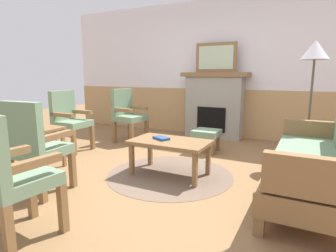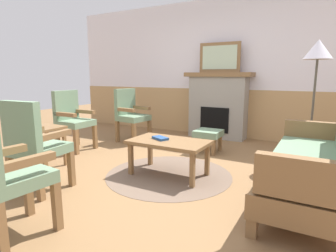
{
  "view_description": "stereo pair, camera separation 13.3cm",
  "coord_description": "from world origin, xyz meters",
  "px_view_note": "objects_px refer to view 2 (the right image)",
  "views": [
    {
      "loc": [
        1.68,
        -2.9,
        1.23
      ],
      "look_at": [
        0.0,
        0.35,
        0.55
      ],
      "focal_mm": 29.47,
      "sensor_mm": 36.0,
      "label": 1
    },
    {
      "loc": [
        1.8,
        -2.84,
        1.23
      ],
      "look_at": [
        0.0,
        0.35,
        0.55
      ],
      "focal_mm": 29.47,
      "sensor_mm": 36.0,
      "label": 2
    }
  ],
  "objects_px": {
    "armchair_front_center": "(34,143)",
    "side_table": "(44,135)",
    "coffee_table": "(169,145)",
    "footstool": "(208,135)",
    "fireplace": "(218,105)",
    "framed_picture": "(220,57)",
    "armchair_near_fireplace": "(130,113)",
    "floor_lamp_by_couch": "(318,58)",
    "couch": "(312,164)",
    "armchair_front_left": "(2,170)",
    "book_on_table": "(160,138)",
    "armchair_by_window_left": "(72,117)"
  },
  "relations": [
    {
      "from": "armchair_by_window_left",
      "to": "armchair_front_center",
      "type": "relative_size",
      "value": 1.0
    },
    {
      "from": "footstool",
      "to": "framed_picture",
      "type": "bearing_deg",
      "value": 102.18
    },
    {
      "from": "fireplace",
      "to": "armchair_by_window_left",
      "type": "relative_size",
      "value": 1.33
    },
    {
      "from": "fireplace",
      "to": "footstool",
      "type": "distance_m",
      "value": 1.19
    },
    {
      "from": "coffee_table",
      "to": "footstool",
      "type": "xyz_separation_m",
      "value": [
        0.04,
        1.21,
        -0.1
      ]
    },
    {
      "from": "armchair_near_fireplace",
      "to": "armchair_front_center",
      "type": "distance_m",
      "value": 2.41
    },
    {
      "from": "framed_picture",
      "to": "armchair_near_fireplace",
      "type": "relative_size",
      "value": 0.82
    },
    {
      "from": "book_on_table",
      "to": "side_table",
      "type": "height_order",
      "value": "side_table"
    },
    {
      "from": "fireplace",
      "to": "couch",
      "type": "relative_size",
      "value": 0.72
    },
    {
      "from": "book_on_table",
      "to": "armchair_front_center",
      "type": "relative_size",
      "value": 0.22
    },
    {
      "from": "armchair_front_center",
      "to": "side_table",
      "type": "height_order",
      "value": "armchair_front_center"
    },
    {
      "from": "armchair_front_center",
      "to": "side_table",
      "type": "relative_size",
      "value": 1.78
    },
    {
      "from": "coffee_table",
      "to": "side_table",
      "type": "height_order",
      "value": "side_table"
    },
    {
      "from": "book_on_table",
      "to": "armchair_front_left",
      "type": "bearing_deg",
      "value": -98.97
    },
    {
      "from": "fireplace",
      "to": "armchair_front_left",
      "type": "distance_m",
      "value": 4.11
    },
    {
      "from": "couch",
      "to": "armchair_front_left",
      "type": "height_order",
      "value": "same"
    },
    {
      "from": "armchair_front_left",
      "to": "armchair_front_center",
      "type": "distance_m",
      "value": 0.86
    },
    {
      "from": "book_on_table",
      "to": "floor_lamp_by_couch",
      "type": "height_order",
      "value": "floor_lamp_by_couch"
    },
    {
      "from": "couch",
      "to": "armchair_near_fireplace",
      "type": "height_order",
      "value": "same"
    },
    {
      "from": "couch",
      "to": "armchair_front_center",
      "type": "bearing_deg",
      "value": -156.22
    },
    {
      "from": "fireplace",
      "to": "side_table",
      "type": "xyz_separation_m",
      "value": [
        -1.41,
        -2.88,
        -0.22
      ]
    },
    {
      "from": "footstool",
      "to": "side_table",
      "type": "height_order",
      "value": "side_table"
    },
    {
      "from": "fireplace",
      "to": "book_on_table",
      "type": "xyz_separation_m",
      "value": [
        0.07,
        -2.32,
        -0.2
      ]
    },
    {
      "from": "armchair_front_left",
      "to": "side_table",
      "type": "bearing_deg",
      "value": 134.37
    },
    {
      "from": "book_on_table",
      "to": "armchair_front_left",
      "type": "relative_size",
      "value": 0.22
    },
    {
      "from": "fireplace",
      "to": "armchair_near_fireplace",
      "type": "bearing_deg",
      "value": -139.71
    },
    {
      "from": "footstool",
      "to": "armchair_near_fireplace",
      "type": "height_order",
      "value": "armchair_near_fireplace"
    },
    {
      "from": "couch",
      "to": "footstool",
      "type": "height_order",
      "value": "couch"
    },
    {
      "from": "footstool",
      "to": "armchair_by_window_left",
      "type": "relative_size",
      "value": 0.41
    },
    {
      "from": "armchair_front_center",
      "to": "side_table",
      "type": "distance_m",
      "value": 0.87
    },
    {
      "from": "framed_picture",
      "to": "floor_lamp_by_couch",
      "type": "height_order",
      "value": "framed_picture"
    },
    {
      "from": "armchair_front_center",
      "to": "coffee_table",
      "type": "bearing_deg",
      "value": 49.48
    },
    {
      "from": "side_table",
      "to": "framed_picture",
      "type": "bearing_deg",
      "value": 63.86
    },
    {
      "from": "armchair_front_left",
      "to": "floor_lamp_by_couch",
      "type": "xyz_separation_m",
      "value": [
        1.89,
        3.08,
        0.91
      ]
    },
    {
      "from": "footstool",
      "to": "floor_lamp_by_couch",
      "type": "height_order",
      "value": "floor_lamp_by_couch"
    },
    {
      "from": "coffee_table",
      "to": "armchair_near_fireplace",
      "type": "distance_m",
      "value": 1.94
    },
    {
      "from": "coffee_table",
      "to": "armchair_front_center",
      "type": "xyz_separation_m",
      "value": [
        -0.97,
        -1.13,
        0.15
      ]
    },
    {
      "from": "armchair_near_fireplace",
      "to": "armchair_front_center",
      "type": "height_order",
      "value": "same"
    },
    {
      "from": "armchair_front_left",
      "to": "armchair_near_fireplace",
      "type": "bearing_deg",
      "value": 110.14
    },
    {
      "from": "footstool",
      "to": "book_on_table",
      "type": "bearing_deg",
      "value": -97.82
    },
    {
      "from": "armchair_near_fireplace",
      "to": "armchair_front_center",
      "type": "bearing_deg",
      "value": -77.17
    },
    {
      "from": "fireplace",
      "to": "framed_picture",
      "type": "xyz_separation_m",
      "value": [
        0.0,
        0.0,
        0.91
      ]
    },
    {
      "from": "fireplace",
      "to": "armchair_front_left",
      "type": "relative_size",
      "value": 1.33
    },
    {
      "from": "couch",
      "to": "fireplace",
      "type": "bearing_deg",
      "value": 126.95
    },
    {
      "from": "fireplace",
      "to": "footstool",
      "type": "xyz_separation_m",
      "value": [
        0.24,
        -1.11,
        -0.37
      ]
    },
    {
      "from": "footstool",
      "to": "armchair_near_fireplace",
      "type": "distance_m",
      "value": 1.57
    },
    {
      "from": "book_on_table",
      "to": "coffee_table",
      "type": "bearing_deg",
      "value": -0.14
    },
    {
      "from": "coffee_table",
      "to": "armchair_front_left",
      "type": "height_order",
      "value": "armchair_front_left"
    },
    {
      "from": "armchair_near_fireplace",
      "to": "armchair_front_left",
      "type": "xyz_separation_m",
      "value": [
        1.1,
        -3.0,
        0.0
      ]
    },
    {
      "from": "armchair_front_left",
      "to": "couch",
      "type": "bearing_deg",
      "value": 41.9
    }
  ]
}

